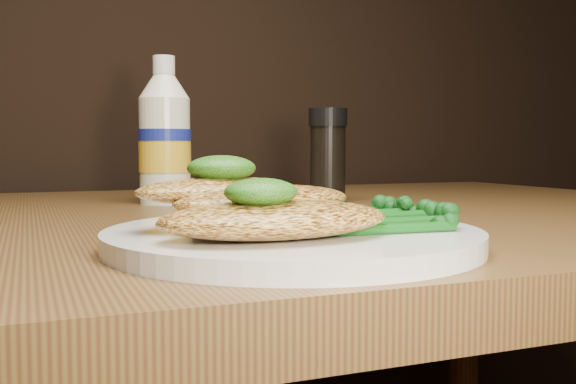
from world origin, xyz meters
name	(u,v)px	position (x,y,z in m)	size (l,w,h in m)	color
plate	(293,238)	(-0.06, 0.79, 0.76)	(0.26, 0.26, 0.01)	white
chicken_front	(276,219)	(-0.09, 0.75, 0.78)	(0.15, 0.08, 0.02)	gold
chicken_mid	(265,200)	(-0.08, 0.80, 0.78)	(0.14, 0.07, 0.02)	gold
chicken_back	(218,190)	(-0.11, 0.82, 0.79)	(0.12, 0.06, 0.02)	gold
pesto_front	(261,192)	(-0.10, 0.74, 0.79)	(0.05, 0.04, 0.02)	#0F3407
pesto_back	(221,168)	(-0.11, 0.82, 0.81)	(0.05, 0.04, 0.02)	#0F3407
broccolini_bundle	(359,213)	(-0.01, 0.79, 0.77)	(0.12, 0.10, 0.02)	#125516
mayo_bottle	(165,130)	(-0.07, 1.18, 0.84)	(0.06, 0.06, 0.18)	#EBE9C7
pepper_grinder	(328,156)	(0.12, 1.12, 0.81)	(0.05, 0.05, 0.12)	black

